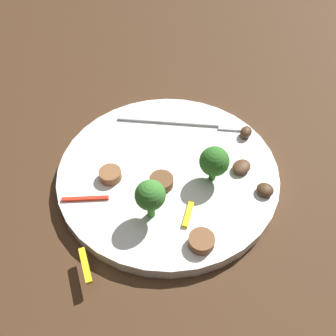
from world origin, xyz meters
TOP-DOWN VIEW (x-y plane):
  - ground_plane at (0.00, 0.00)m, footprint 1.40×1.40m
  - plate at (0.00, 0.00)m, footprint 0.28×0.28m
  - fork at (0.05, 0.07)m, footprint 0.17×0.07m
  - broccoli_floret_0 at (0.05, -0.03)m, footprint 0.04×0.04m
  - broccoli_floret_1 at (-0.03, -0.07)m, footprint 0.03×0.03m
  - sausage_slice_0 at (0.01, -0.11)m, footprint 0.03×0.03m
  - sausage_slice_1 at (-0.01, -0.03)m, footprint 0.04×0.04m
  - sausage_slice_2 at (-0.07, -0.00)m, footprint 0.04×0.04m
  - mushroom_0 at (0.11, -0.06)m, footprint 0.03×0.03m
  - mushroom_1 at (0.09, -0.02)m, footprint 0.03×0.03m
  - mushroom_2 at (0.12, 0.03)m, footprint 0.02×0.03m
  - pepper_strip_0 at (-0.11, -0.11)m, footprint 0.01×0.04m
  - pepper_strip_1 at (-0.11, -0.03)m, footprint 0.06×0.01m
  - pepper_strip_2 at (0.01, -0.08)m, footprint 0.02×0.03m

SIDE VIEW (x-z plane):
  - ground_plane at x=0.00m, z-range 0.00..0.00m
  - plate at x=0.00m, z-range 0.00..0.02m
  - pepper_strip_1 at x=-0.11m, z-range 0.02..0.02m
  - fork at x=0.05m, z-range 0.02..0.02m
  - pepper_strip_2 at x=0.01m, z-range 0.02..0.02m
  - pepper_strip_0 at x=-0.11m, z-range 0.02..0.02m
  - mushroom_1 at x=0.09m, z-range 0.02..0.03m
  - mushroom_0 at x=0.11m, z-range 0.02..0.03m
  - sausage_slice_2 at x=-0.07m, z-range 0.02..0.03m
  - sausage_slice_0 at x=0.01m, z-range 0.02..0.03m
  - sausage_slice_1 at x=-0.01m, z-range 0.02..0.03m
  - mushroom_2 at x=0.12m, z-range 0.02..0.03m
  - broccoli_floret_0 at x=0.05m, z-range 0.02..0.07m
  - broccoli_floret_1 at x=-0.03m, z-range 0.03..0.08m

